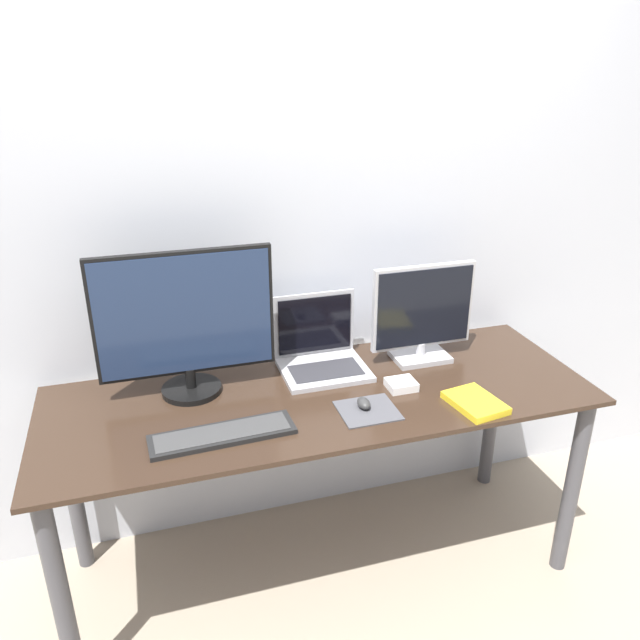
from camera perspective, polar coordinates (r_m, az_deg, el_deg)
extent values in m
plane|color=gray|center=(2.44, 2.73, -26.69)|extent=(12.00, 12.00, 0.00)
cube|color=silver|center=(2.35, -2.74, 8.16)|extent=(7.00, 0.05, 2.50)
cube|color=#332319|center=(2.18, 0.15, -6.96)|extent=(1.90, 0.67, 0.02)
cylinder|color=#47474C|center=(2.16, -22.59, -22.57)|extent=(0.06, 0.06, 0.76)
cylinder|color=#47474C|center=(2.57, 22.06, -13.99)|extent=(0.06, 0.06, 0.76)
cylinder|color=#47474C|center=(2.58, -21.71, -13.83)|extent=(0.06, 0.06, 0.76)
cylinder|color=#47474C|center=(2.94, 15.48, -8.05)|extent=(0.06, 0.06, 0.76)
cylinder|color=black|center=(2.23, -11.65, -6.21)|extent=(0.21, 0.21, 0.02)
cylinder|color=black|center=(2.21, -11.74, -5.19)|extent=(0.04, 0.04, 0.07)
cube|color=black|center=(2.11, -12.28, 0.58)|extent=(0.60, 0.02, 0.43)
cube|color=#1E2D4C|center=(2.10, -12.24, 0.45)|extent=(0.57, 0.01, 0.41)
cube|color=#B2B2B7|center=(2.44, 9.12, -3.30)|extent=(0.21, 0.15, 0.02)
cylinder|color=#B2B2B7|center=(2.43, 9.17, -2.59)|extent=(0.04, 0.04, 0.05)
cube|color=#B2B2B7|center=(2.36, 9.39, 1.24)|extent=(0.40, 0.02, 0.32)
cube|color=black|center=(2.35, 9.53, 1.13)|extent=(0.38, 0.01, 0.30)
cube|color=#ADADB2|center=(2.31, 0.40, -4.62)|extent=(0.31, 0.25, 0.02)
cube|color=#2D2D33|center=(2.29, 0.54, -4.60)|extent=(0.26, 0.14, 0.00)
cube|color=#ADADB2|center=(2.37, -0.54, -0.33)|extent=(0.31, 0.01, 0.25)
cube|color=black|center=(2.36, -0.47, -0.43)|extent=(0.28, 0.00, 0.22)
cube|color=black|center=(1.97, -8.91, -10.31)|extent=(0.45, 0.15, 0.02)
cube|color=#383838|center=(1.97, -8.92, -10.09)|extent=(0.42, 0.12, 0.00)
cube|color=#47474C|center=(2.09, 4.39, -8.25)|extent=(0.19, 0.17, 0.00)
ellipsoid|color=#333333|center=(2.09, 4.01, -7.60)|extent=(0.04, 0.07, 0.03)
cube|color=yellow|center=(2.17, 14.01, -7.35)|extent=(0.17, 0.21, 0.02)
cube|color=white|center=(2.17, 14.01, -7.35)|extent=(0.17, 0.21, 0.02)
cube|color=white|center=(2.22, 7.44, -5.88)|extent=(0.10, 0.09, 0.03)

